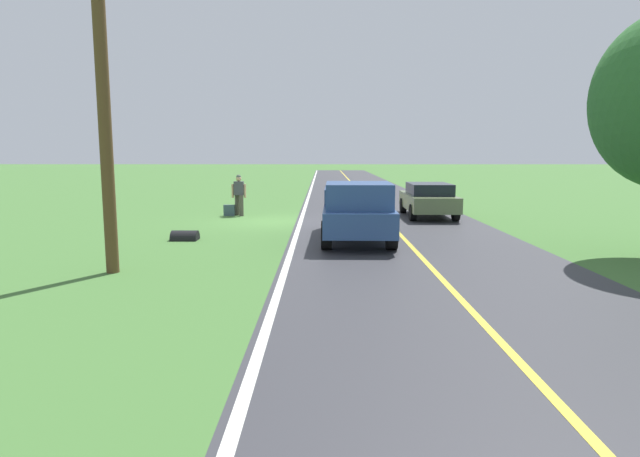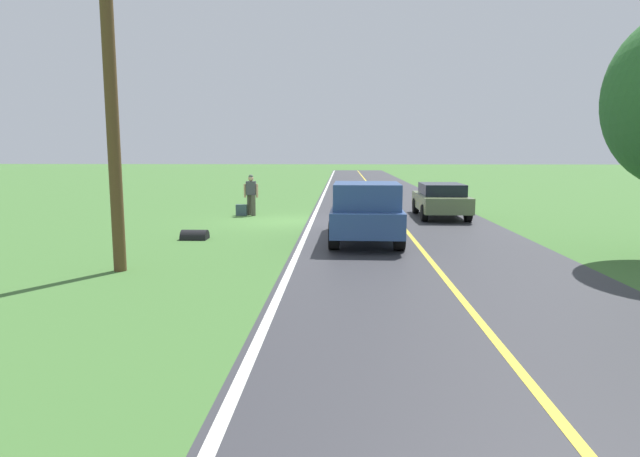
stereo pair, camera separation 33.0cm
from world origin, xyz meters
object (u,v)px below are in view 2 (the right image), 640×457
(hitchhiker_walking, at_px, (251,192))
(pickup_truck_passing, at_px, (366,210))
(suitcase_carried, at_px, (241,210))
(utility_pole_roadside, at_px, (112,109))
(sedan_near_oncoming, at_px, (441,199))

(hitchhiker_walking, bearing_deg, pickup_truck_passing, 124.80)
(suitcase_carried, bearing_deg, pickup_truck_passing, 37.39)
(hitchhiker_walking, bearing_deg, suitcase_carried, 11.00)
(suitcase_carried, xyz_separation_m, pickup_truck_passing, (-5.02, 6.53, 0.73))
(suitcase_carried, distance_m, pickup_truck_passing, 8.27)
(pickup_truck_passing, distance_m, utility_pole_roadside, 7.69)
(hitchhiker_walking, relative_size, pickup_truck_passing, 0.32)
(hitchhiker_walking, relative_size, utility_pole_roadside, 0.24)
(hitchhiker_walking, bearing_deg, utility_pole_roadside, 83.88)
(hitchhiker_walking, bearing_deg, sedan_near_oncoming, 177.25)
(suitcase_carried, xyz_separation_m, utility_pole_roadside, (0.76, 10.87, 3.39))
(sedan_near_oncoming, xyz_separation_m, utility_pole_roadside, (9.14, 10.57, 2.87))
(hitchhiker_walking, xyz_separation_m, suitcase_carried, (0.42, 0.08, -0.75))
(sedan_near_oncoming, bearing_deg, pickup_truck_passing, 61.63)
(suitcase_carried, distance_m, utility_pole_roadside, 11.41)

